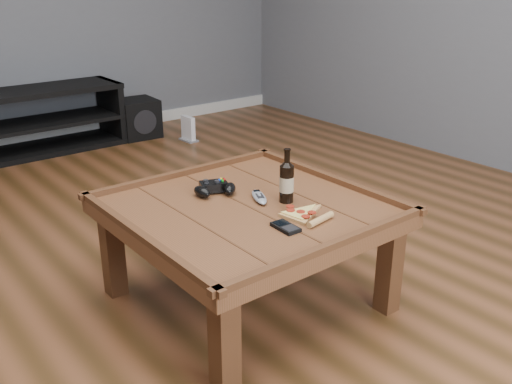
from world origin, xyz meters
TOP-DOWN VIEW (x-y plane):
  - ground at (0.00, 0.00)m, footprint 6.00×6.00m
  - baseboard at (0.00, 2.99)m, footprint 5.00×0.02m
  - coffee_table at (0.00, 0.00)m, footprint 1.03×1.03m
  - media_console at (0.00, 2.75)m, footprint 1.40×0.45m
  - beer_bottle at (0.16, -0.06)m, footprint 0.06×0.06m
  - game_controller at (-0.03, 0.19)m, footprint 0.19×0.17m
  - pizza_slice at (0.10, -0.23)m, footprint 0.20×0.28m
  - smartphone at (-0.02, -0.26)m, footprint 0.07×0.12m
  - remote_control at (0.08, 0.02)m, footprint 0.12×0.17m
  - subwoofer at (0.86, 2.66)m, footprint 0.34×0.34m
  - game_console at (1.13, 2.28)m, footprint 0.10×0.17m

SIDE VIEW (x-z plane):
  - ground at x=0.00m, z-range 0.00..0.00m
  - baseboard at x=0.00m, z-range 0.00..0.10m
  - game_console at x=1.13m, z-range -0.01..0.20m
  - subwoofer at x=0.86m, z-range 0.00..0.32m
  - media_console at x=0.00m, z-range 0.00..0.50m
  - coffee_table at x=0.00m, z-range 0.15..0.63m
  - smartphone at x=-0.02m, z-range 0.45..0.47m
  - pizza_slice at x=0.10m, z-range 0.45..0.47m
  - remote_control at x=0.08m, z-range 0.45..0.47m
  - game_controller at x=-0.03m, z-range 0.45..0.50m
  - beer_bottle at x=0.16m, z-range 0.43..0.66m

